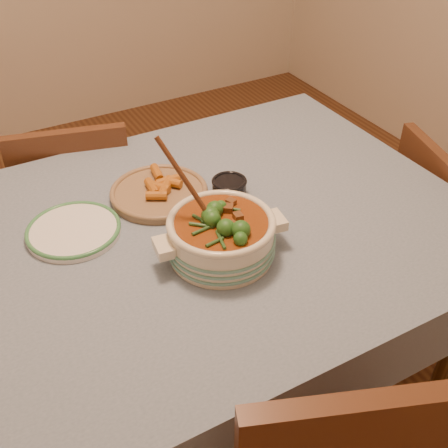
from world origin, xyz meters
name	(u,v)px	position (x,y,z in m)	size (l,w,h in m)	color
floor	(175,414)	(0.00, 0.00, 0.00)	(4.50, 4.50, 0.00)	#472514
dining_table	(161,266)	(0.00, 0.00, 0.66)	(1.68, 1.08, 0.76)	brown
stew_casserole	(221,233)	(0.11, -0.13, 0.82)	(0.33, 0.28, 0.31)	beige
white_plate	(74,230)	(-0.18, 0.12, 0.77)	(0.27, 0.27, 0.02)	white
condiment_bowl	(229,187)	(0.25, 0.08, 0.79)	(0.12, 0.12, 0.05)	black
fried_plate	(159,191)	(0.08, 0.17, 0.77)	(0.34, 0.34, 0.05)	#967253
chair_far	(79,207)	(-0.05, 0.65, 0.47)	(0.47, 0.47, 0.82)	#553019
chair_right	(440,234)	(0.99, -0.09, 0.45)	(0.46, 0.46, 0.79)	#553019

